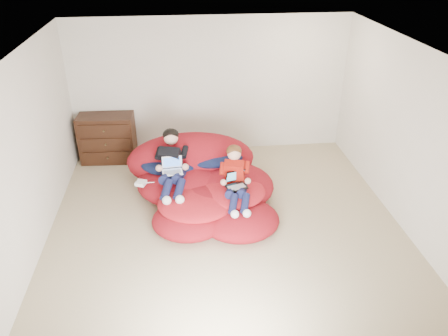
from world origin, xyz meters
The scene contains 9 objects.
room_shell centered at (0.00, 0.00, 0.22)m, with size 5.10×5.10×2.77m.
dresser centered at (-1.90, 2.24, 0.44)m, with size 1.00×0.57×0.87m.
beanbag_pile centered at (-0.29, 0.76, 0.28)m, with size 2.33×2.36×0.93m.
cream_pillow centered at (-0.91, 1.45, 0.62)m, with size 0.44×0.28×0.28m, color beige.
older_boy centered at (-0.73, 0.76, 0.68)m, with size 0.42×1.18×0.72m.
younger_boy centered at (0.17, 0.27, 0.64)m, with size 0.38×0.94×0.72m.
laptop_white centered at (-0.73, 0.65, 0.63)m, with size 0.32×0.28×0.22m.
laptop_black centered at (0.17, 0.24, 0.56)m, with size 0.34×0.35×0.21m.
power_adapter centered at (-1.21, 0.60, 0.42)m, with size 0.14×0.14×0.05m, color white.
Camera 1 is at (-0.59, -5.13, 3.76)m, focal length 35.00 mm.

